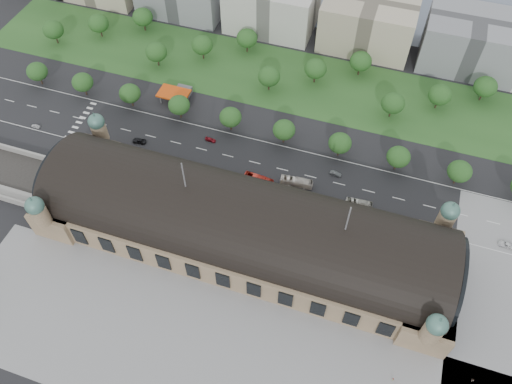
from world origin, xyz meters
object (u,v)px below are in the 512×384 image
(parked_car_0, at_px, (113,157))
(pedestrian_2, at_px, (473,380))
(traffic_car_6, at_px, (506,244))
(traffic_car_3, at_px, (211,140))
(traffic_car_4, at_px, (260,176))
(parked_car_5, at_px, (167,172))
(bus_east, at_px, (359,203))
(bus_west, at_px, (259,179))
(parked_car_3, at_px, (116,151))
(bus_mid, at_px, (296,182))
(parked_car_1, at_px, (133,155))
(pedestrian_0, at_px, (393,379))
(traffic_car_2, at_px, (139,141))
(traffic_car_5, at_px, (336,174))
(parked_car_4, at_px, (191,173))
(traffic_car_0, at_px, (36,126))
(parked_car_2, at_px, (157,166))
(parked_car_6, at_px, (159,170))
(petrol_station, at_px, (179,92))

(parked_car_0, relative_size, pedestrian_2, 2.20)
(parked_car_0, bearing_deg, traffic_car_6, 55.66)
(pedestrian_2, bearing_deg, traffic_car_3, 33.42)
(traffic_car_3, distance_m, traffic_car_4, 29.44)
(traffic_car_6, bearing_deg, parked_car_5, -84.31)
(parked_car_0, relative_size, bus_east, 0.41)
(traffic_car_3, xyz_separation_m, bus_west, (26.81, -15.15, 1.04))
(parked_car_3, xyz_separation_m, bus_mid, (77.40, 7.00, 1.05))
(bus_east, height_order, pedestrian_2, bus_east)
(parked_car_1, bearing_deg, pedestrian_0, 36.13)
(traffic_car_2, height_order, traffic_car_5, traffic_car_2)
(traffic_car_5, relative_size, parked_car_5, 0.80)
(parked_car_4, relative_size, pedestrian_0, 2.57)
(bus_east, xyz_separation_m, pedestrian_0, (23.15, -62.62, -0.68))
(bus_west, relative_size, pedestrian_2, 6.32)
(parked_car_5, bearing_deg, parked_car_4, 79.66)
(parked_car_1, bearing_deg, traffic_car_0, -120.32)
(traffic_car_4, distance_m, traffic_car_6, 96.12)
(traffic_car_6, relative_size, parked_car_1, 1.00)
(parked_car_3, height_order, pedestrian_0, parked_car_3)
(traffic_car_5, bearing_deg, bus_west, 120.86)
(traffic_car_3, distance_m, traffic_car_5, 55.60)
(traffic_car_0, bearing_deg, bus_west, 91.65)
(pedestrian_0, bearing_deg, traffic_car_6, 69.84)
(traffic_car_5, height_order, parked_car_3, parked_car_3)
(parked_car_2, distance_m, pedestrian_0, 120.12)
(traffic_car_6, bearing_deg, bus_west, -87.54)
(parked_car_2, relative_size, parked_car_6, 0.89)
(traffic_car_0, distance_m, pedestrian_0, 177.59)
(traffic_car_4, relative_size, parked_car_6, 0.82)
(traffic_car_4, xyz_separation_m, parked_car_1, (-54.42, -5.95, 0.01))
(parked_car_0, bearing_deg, bus_east, 57.57)
(bus_mid, height_order, pedestrian_2, bus_mid)
(pedestrian_0, bearing_deg, petrol_station, 146.57)
(traffic_car_0, relative_size, traffic_car_4, 0.95)
(petrol_station, distance_m, pedestrian_2, 165.09)
(traffic_car_4, height_order, parked_car_5, parked_car_5)
(traffic_car_4, distance_m, pedestrian_2, 104.15)
(parked_car_3, xyz_separation_m, bus_west, (62.55, 3.60, 0.93))
(traffic_car_4, relative_size, bus_mid, 0.33)
(parked_car_4, bearing_deg, parked_car_1, -131.06)
(parked_car_3, xyz_separation_m, parked_car_5, (25.53, -4.00, 0.03))
(traffic_car_4, distance_m, bus_west, 2.57)
(parked_car_3, xyz_separation_m, pedestrian_2, (149.87, -50.38, 0.19))
(parked_car_0, xyz_separation_m, parked_car_5, (24.94, -0.60, 0.12))
(traffic_car_2, distance_m, bus_west, 55.95)
(traffic_car_3, bearing_deg, traffic_car_5, -88.06)
(bus_mid, relative_size, bus_east, 1.26)
(parked_car_0, bearing_deg, pedestrian_0, 29.63)
(parked_car_0, xyz_separation_m, parked_car_4, (34.43, 2.57, -0.04))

